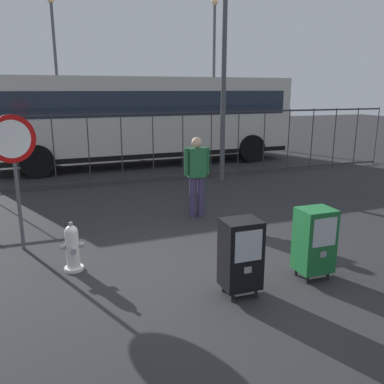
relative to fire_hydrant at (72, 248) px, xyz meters
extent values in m
plane|color=#262628|center=(1.75, -0.70, -0.35)|extent=(60.00, 60.00, 0.00)
cylinder|color=silver|center=(0.00, 0.00, -0.33)|extent=(0.28, 0.28, 0.05)
cylinder|color=silver|center=(0.00, 0.00, -0.03)|extent=(0.19, 0.19, 0.55)
sphere|color=silver|center=(0.00, 0.00, 0.25)|extent=(0.19, 0.19, 0.19)
cylinder|color=gray|center=(0.00, 0.00, 0.37)|extent=(0.06, 0.06, 0.05)
cylinder|color=gray|center=(0.00, -0.13, 0.00)|extent=(0.09, 0.08, 0.09)
cylinder|color=gray|center=(-0.13, 0.00, 0.03)|extent=(0.07, 0.07, 0.07)
cylinder|color=gray|center=(0.13, 0.00, 0.03)|extent=(0.07, 0.07, 0.07)
cylinder|color=black|center=(1.81, -1.64, -0.29)|extent=(0.04, 0.04, 0.12)
cylinder|color=black|center=(2.15, -1.64, -0.29)|extent=(0.04, 0.04, 0.12)
cylinder|color=black|center=(1.81, -1.36, -0.29)|extent=(0.04, 0.04, 0.12)
cylinder|color=black|center=(2.15, -1.36, -0.29)|extent=(0.04, 0.04, 0.12)
cube|color=black|center=(1.98, -1.50, 0.22)|extent=(0.48, 0.40, 0.90)
cube|color=#B2B7BF|center=(1.98, -1.70, 0.40)|extent=(0.36, 0.01, 0.40)
cube|color=gray|center=(1.98, -1.71, 0.08)|extent=(0.10, 0.02, 0.08)
cylinder|color=black|center=(3.00, -1.55, -0.29)|extent=(0.04, 0.04, 0.12)
cylinder|color=black|center=(3.34, -1.55, -0.29)|extent=(0.04, 0.04, 0.12)
cylinder|color=black|center=(3.00, -1.27, -0.29)|extent=(0.04, 0.04, 0.12)
cylinder|color=black|center=(3.34, -1.27, -0.29)|extent=(0.04, 0.04, 0.12)
cube|color=#19602D|center=(3.17, -1.41, 0.22)|extent=(0.48, 0.40, 0.90)
cube|color=#B2B7BF|center=(3.17, -1.61, 0.40)|extent=(0.36, 0.01, 0.40)
cube|color=gray|center=(3.17, -1.62, 0.08)|extent=(0.10, 0.02, 0.08)
cylinder|color=#4C4F54|center=(-0.73, 1.13, 0.75)|extent=(0.06, 0.06, 2.20)
cylinder|color=red|center=(-0.73, 1.11, 1.50)|extent=(0.71, 0.31, 0.76)
cylinder|color=white|center=(-0.73, 1.10, 1.50)|extent=(0.56, 0.23, 0.60)
cylinder|color=#382D51|center=(2.55, 1.83, 0.07)|extent=(0.14, 0.14, 0.85)
cylinder|color=#382D51|center=(2.73, 1.83, 0.07)|extent=(0.14, 0.14, 0.85)
cube|color=#1E5933|center=(2.64, 1.83, 0.80)|extent=(0.36, 0.20, 0.60)
sphere|color=tan|center=(2.64, 1.83, 1.21)|extent=(0.22, 0.22, 0.22)
cylinder|color=#1E5933|center=(2.41, 1.83, 0.83)|extent=(0.09, 0.09, 0.55)
cylinder|color=#1E5933|center=(2.87, 1.83, 0.83)|extent=(0.09, 0.09, 0.55)
cube|color=#2D2D33|center=(1.75, 5.42, 1.60)|extent=(18.00, 0.04, 0.05)
cube|color=#2D2D33|center=(1.75, 5.42, -0.25)|extent=(18.00, 0.04, 0.05)
cylinder|color=#2D2D33|center=(-0.95, 5.42, 0.65)|extent=(0.03, 0.03, 2.00)
cylinder|color=#2D2D33|center=(-0.05, 5.42, 0.65)|extent=(0.03, 0.03, 2.00)
cylinder|color=#2D2D33|center=(0.85, 5.42, 0.65)|extent=(0.03, 0.03, 2.00)
cylinder|color=#2D2D33|center=(1.75, 5.42, 0.65)|extent=(0.03, 0.03, 2.00)
cylinder|color=#2D2D33|center=(2.65, 5.42, 0.65)|extent=(0.03, 0.03, 2.00)
cylinder|color=#2D2D33|center=(3.55, 5.42, 0.65)|extent=(0.03, 0.03, 2.00)
cylinder|color=#2D2D33|center=(4.45, 5.42, 0.65)|extent=(0.03, 0.03, 2.00)
cylinder|color=#2D2D33|center=(5.35, 5.42, 0.65)|extent=(0.03, 0.03, 2.00)
cylinder|color=#2D2D33|center=(6.25, 5.42, 0.65)|extent=(0.03, 0.03, 2.00)
cylinder|color=#2D2D33|center=(7.15, 5.42, 0.65)|extent=(0.03, 0.03, 2.00)
cylinder|color=#2D2D33|center=(8.05, 5.42, 0.65)|extent=(0.03, 0.03, 2.00)
cylinder|color=#2D2D33|center=(8.95, 5.42, 0.65)|extent=(0.03, 0.03, 2.00)
cylinder|color=#2D2D33|center=(9.85, 5.42, 0.65)|extent=(0.03, 0.03, 2.00)
cylinder|color=#2D2D33|center=(10.75, 5.42, 0.65)|extent=(0.03, 0.03, 2.00)
cube|color=beige|center=(3.10, 8.42, 1.32)|extent=(10.58, 2.84, 2.65)
cube|color=#1E2838|center=(3.10, 8.42, 1.80)|extent=(9.95, 2.84, 0.80)
cube|color=black|center=(3.10, 8.42, 0.10)|extent=(10.37, 2.84, 0.16)
cylinder|color=black|center=(6.82, 7.29, 0.15)|extent=(1.01, 0.31, 1.00)
cylinder|color=black|center=(6.74, 9.78, 0.15)|extent=(1.01, 0.31, 1.00)
cylinder|color=black|center=(-0.53, 7.05, 0.15)|extent=(1.01, 0.31, 1.00)
cylinder|color=black|center=(-0.61, 9.54, 0.15)|extent=(1.01, 0.31, 1.00)
cylinder|color=#4C4F54|center=(4.55, 4.83, 3.47)|extent=(0.14, 0.14, 7.64)
cylinder|color=#4C4F54|center=(0.54, 15.37, 2.89)|extent=(0.14, 0.14, 6.49)
sphere|color=#FFD18C|center=(0.54, 15.37, 6.24)|extent=(0.32, 0.32, 0.32)
cylinder|color=#4C4F54|center=(7.80, 13.22, 2.89)|extent=(0.14, 0.14, 6.48)
sphere|color=#FFD18C|center=(7.80, 13.22, 6.23)|extent=(0.32, 0.32, 0.32)
camera|label=1|loc=(-0.24, -5.81, 2.26)|focal=37.88mm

